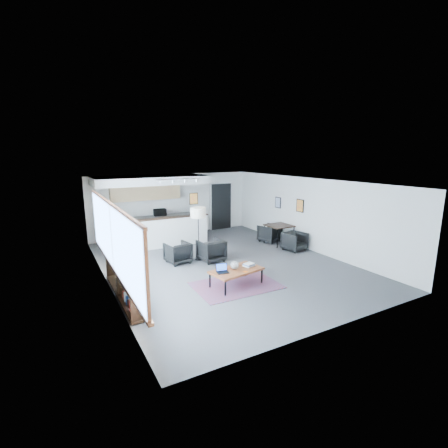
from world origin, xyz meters
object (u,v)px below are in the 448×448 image
armchair_right (211,249)px  microwave (160,212)px  coffee_table (236,271)px  book_stack (249,265)px  laptop (222,270)px  ceramic_pot (235,265)px  dining_table (279,227)px  armchair_left (178,252)px  dining_chair_far (269,234)px  floor_lamp (198,215)px  dining_chair_near (295,242)px

armchair_right → microwave: (-0.50, 3.72, 0.71)m
coffee_table → book_stack: size_ratio=4.39×
laptop → ceramic_pot: bearing=14.8°
dining_table → microwave: 4.89m
laptop → armchair_left: armchair_left is taller
coffee_table → dining_table: size_ratio=1.63×
coffee_table → dining_chair_far: size_ratio=2.31×
dining_chair_far → armchair_left: bearing=-7.7°
ceramic_pot → armchair_right: armchair_right is taller
laptop → armchair_right: size_ratio=0.43×
book_stack → armchair_right: 2.09m
floor_lamp → dining_chair_near: bearing=-12.3°
laptop → microwave: microwave is taller
microwave → dining_table: bearing=-32.7°
ceramic_pot → book_stack: bearing=2.1°
book_stack → dining_chair_near: bearing=28.8°
book_stack → floor_lamp: (-0.38, 2.44, 1.02)m
floor_lamp → microwave: bearing=93.6°
coffee_table → armchair_left: bearing=95.0°
laptop → floor_lamp: (0.47, 2.49, 1.00)m
floor_lamp → dining_table: size_ratio=1.91×
armchair_left → dining_chair_far: armchair_left is taller
armchair_left → microwave: 3.49m
laptop → dining_chair_near: (3.92, 1.74, -0.20)m
dining_chair_far → ceramic_pot: bearing=25.0°
laptop → dining_chair_far: laptop is taller
laptop → dining_table: dining_table is taller
dining_chair_far → microwave: 4.56m
armchair_right → dining_table: bearing=-175.2°
floor_lamp → armchair_left: bearing=-179.3°
coffee_table → laptop: size_ratio=4.44×
microwave → laptop: bearing=-84.6°
laptop → dining_chair_near: size_ratio=0.53×
ceramic_pot → dining_chair_near: size_ratio=0.35×
armchair_left → floor_lamp: floor_lamp is taller
laptop → microwave: bearing=97.7°
armchair_left → dining_table: bearing=174.5°
laptop → armchair_right: bearing=80.8°
coffee_table → ceramic_pot: ceramic_pot is taller
armchair_left → armchair_right: bearing=153.1°
laptop → dining_table: 4.79m
ceramic_pot → dining_chair_far: 4.67m
coffee_table → dining_chair_far: (3.44, 3.17, -0.09)m
floor_lamp → laptop: bearing=-100.7°
ceramic_pot → dining_table: dining_table is taller
book_stack → floor_lamp: floor_lamp is taller
ceramic_pot → floor_lamp: size_ratio=0.13×
armchair_left → dining_chair_near: 4.25m
microwave → armchair_right: bearing=-74.5°
ceramic_pot → dining_chair_far: size_ratio=0.34×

